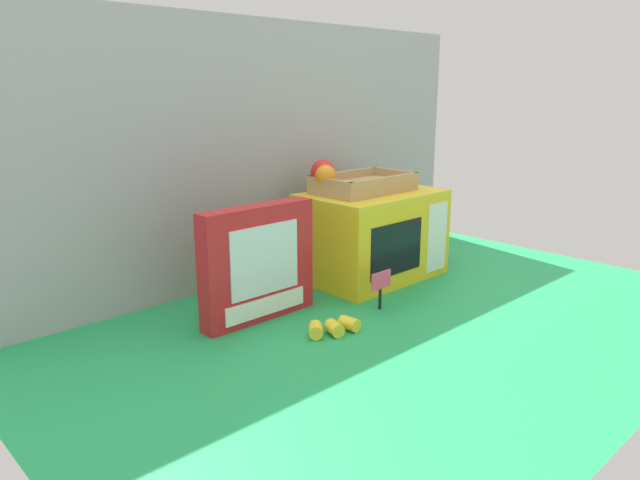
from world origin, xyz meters
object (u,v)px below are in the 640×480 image
toy_microwave (371,235)px  food_groups_crate (354,183)px  loose_toy_banana (333,327)px  cookie_set_box (258,264)px  price_sign (381,284)px  loose_toy_apple (437,249)px

toy_microwave → food_groups_crate: bearing=145.9°
toy_microwave → loose_toy_banana: size_ratio=3.17×
cookie_set_box → loose_toy_banana: size_ratio=2.42×
food_groups_crate → loose_toy_banana: 0.50m
toy_microwave → price_sign: (-0.18, -0.20, -0.06)m
food_groups_crate → loose_toy_apple: bearing=-10.7°
food_groups_crate → price_sign: food_groups_crate is taller
food_groups_crate → loose_toy_banana: food_groups_crate is taller
loose_toy_banana → food_groups_crate: bearing=37.6°
toy_microwave → price_sign: size_ratio=4.03×
food_groups_crate → price_sign: bearing=-121.4°
food_groups_crate → cookie_set_box: size_ratio=0.96×
loose_toy_banana → toy_microwave: bearing=31.1°
food_groups_crate → price_sign: size_ratio=2.95×
loose_toy_banana → loose_toy_apple: bearing=16.2°
cookie_set_box → loose_toy_apple: cookie_set_box is taller
toy_microwave → loose_toy_banana: bearing=-148.9°
cookie_set_box → loose_toy_apple: (0.74, 0.00, -0.11)m
toy_microwave → price_sign: 0.28m
cookie_set_box → price_sign: cookie_set_box is taller
cookie_set_box → price_sign: (0.26, -0.16, -0.07)m
food_groups_crate → loose_toy_banana: size_ratio=2.32×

